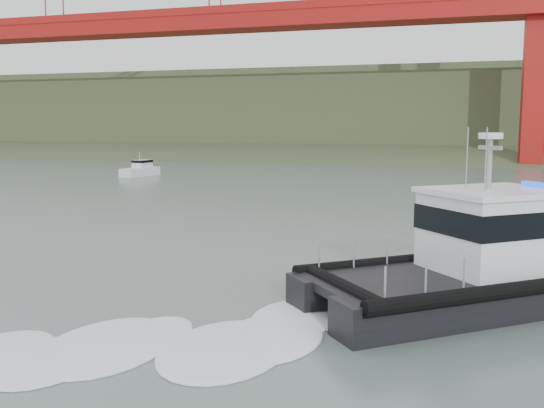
# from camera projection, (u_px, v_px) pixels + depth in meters

# --- Properties ---
(ground) EXTENTS (400.00, 400.00, 0.00)m
(ground) POSITION_uv_depth(u_px,v_px,m) (219.00, 301.00, 20.42)
(ground) COLOR #505F5C
(ground) RESTS_ON ground
(headlands) EXTENTS (500.00, 105.36, 27.12)m
(headlands) POSITION_uv_depth(u_px,v_px,m) (420.00, 121.00, 138.80)
(headlands) COLOR #374929
(headlands) RESTS_ON ground
(patrol_boat) EXTENTS (12.16, 11.00, 5.86)m
(patrol_boat) POSITION_uv_depth(u_px,v_px,m) (484.00, 260.00, 20.06)
(patrol_boat) COLOR black
(patrol_boat) RESTS_ON ground
(motorboat) EXTENTS (2.72, 5.65, 2.98)m
(motorboat) POSITION_uv_depth(u_px,v_px,m) (141.00, 170.00, 71.29)
(motorboat) COLOR silver
(motorboat) RESTS_ON ground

